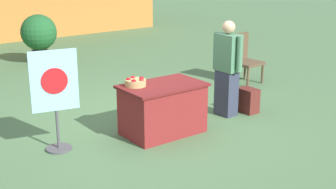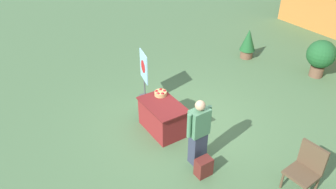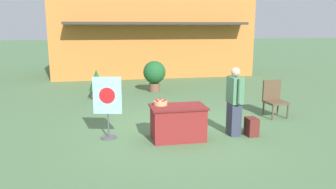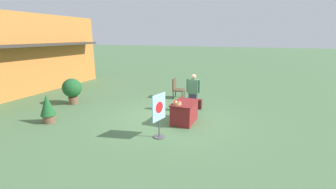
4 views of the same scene
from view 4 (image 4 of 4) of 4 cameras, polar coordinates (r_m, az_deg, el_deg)
The scene contains 9 objects.
ground_plane at distance 8.86m, azimuth 0.56°, elevation -5.93°, with size 120.00×120.00×0.00m, color #4C7047.
display_table at distance 8.34m, azimuth 4.18°, elevation -4.49°, with size 1.23×0.78×0.77m.
apple_basket at distance 7.92m, azimuth 2.29°, elevation -2.16°, with size 0.31×0.31×0.13m.
person_visitor at distance 9.48m, azimuth 6.41°, elevation 0.48°, with size 0.27×0.61×1.60m.
backpack at distance 9.98m, azimuth 7.62°, elevation -2.41°, with size 0.24×0.34×0.42m.
poster_board at distance 6.96m, azimuth -2.31°, elevation -4.87°, with size 0.63×0.36×1.42m.
patio_chair at distance 11.53m, azimuth 2.23°, elevation 1.78°, with size 0.59×0.59×1.02m.
potted_plant_far_left at distance 9.33m, azimuth -28.28°, elevation -2.99°, with size 0.54×0.54×1.05m.
potted_plant_near_right at distance 11.38m, azimuth -23.18°, elevation 1.32°, with size 0.87×0.87×1.21m.
Camera 4 is at (-7.76, -2.92, 3.12)m, focal length 24.00 mm.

